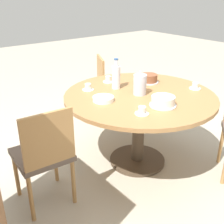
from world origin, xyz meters
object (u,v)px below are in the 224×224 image
object	(u,v)px
chair_c	(44,154)
cake_second	(149,79)
chair_b	(111,87)
coffee_pot	(140,84)
cup_a	(142,111)
cup_d	(88,87)
water_bottle	(116,76)
cake_main	(163,101)
cup_c	(108,80)
cup_b	(195,86)

from	to	relation	value
chair_c	cake_second	xyz separation A→B (m)	(0.19, -1.33, 0.31)
chair_b	coffee_pot	size ratio (longest dim) A/B	3.85
cup_a	cup_d	size ratio (longest dim) A/B	1.00
water_bottle	cup_a	size ratio (longest dim) A/B	2.66
cake_main	cake_second	distance (m)	0.64
cake_main	cup_c	xyz separation A→B (m)	(0.81, -0.04, -0.02)
cup_a	cup_d	xyz separation A→B (m)	(0.74, 0.02, 0.00)
cake_main	cup_d	distance (m)	0.78
chair_b	cake_second	bearing A→B (deg)	-159.50
cake_main	cup_b	xyz separation A→B (m)	(0.10, -0.58, -0.02)
chair_c	cup_b	world-z (taller)	chair_c
chair_b	cup_c	size ratio (longest dim) A/B	7.82
cake_main	cup_b	distance (m)	0.59
cup_b	chair_c	bearing A→B (deg)	81.31
chair_b	cup_b	bearing A→B (deg)	-146.93
cake_second	cup_d	size ratio (longest dim) A/B	1.79
cake_main	cup_c	bearing A→B (deg)	-2.48
chair_b	cup_d	xyz separation A→B (m)	(-0.53, 0.71, 0.29)
chair_b	chair_c	xyz separation A→B (m)	(-0.93, 1.40, 0.00)
chair_b	cup_c	bearing A→B (deg)	164.84
cup_a	cup_b	size ratio (longest dim) A/B	1.00
cake_second	chair_c	bearing A→B (deg)	98.20
cup_b	cup_c	size ratio (longest dim) A/B	1.00
cup_c	cup_a	bearing A→B (deg)	160.37
chair_b	cup_a	distance (m)	1.48
coffee_pot	cake_second	distance (m)	0.38
cake_main	cup_c	world-z (taller)	cake_main
chair_c	cup_d	bearing A→B (deg)	-146.48
water_bottle	cup_c	bearing A→B (deg)	-16.56
cake_main	water_bottle	bearing A→B (deg)	2.55
coffee_pot	cake_second	size ratio (longest dim) A/B	1.13
cake_second	chair_b	bearing A→B (deg)	-5.38
chair_b	chair_c	bearing A→B (deg)	149.47
chair_c	coffee_pot	xyz separation A→B (m)	(-0.01, -1.01, 0.37)
coffee_pot	cup_c	bearing A→B (deg)	0.60
cake_second	cup_a	size ratio (longest dim) A/B	1.79
coffee_pot	cup_a	bearing A→B (deg)	138.96
chair_b	cake_main	world-z (taller)	chair_b
cake_main	cup_a	distance (m)	0.26
water_bottle	cup_c	distance (m)	0.24
coffee_pot	cup_a	size ratio (longest dim) A/B	2.03
chair_b	coffee_pot	xyz separation A→B (m)	(-0.94, 0.39, 0.37)
chair_c	cup_a	xyz separation A→B (m)	(-0.35, -0.71, 0.29)
water_bottle	coffee_pot	bearing A→B (deg)	-166.16
cup_c	cup_d	size ratio (longest dim) A/B	1.00
chair_b	water_bottle	world-z (taller)	water_bottle
coffee_pot	cake_main	xyz separation A→B (m)	(-0.33, 0.04, -0.06)
water_bottle	cup_d	xyz separation A→B (m)	(0.13, 0.25, -0.10)
chair_c	cup_a	distance (m)	0.84
cake_second	cup_b	xyz separation A→B (m)	(-0.43, -0.22, -0.02)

